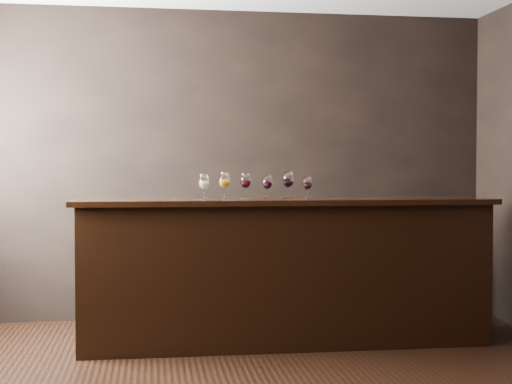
{
  "coord_description": "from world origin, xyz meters",
  "views": [
    {
      "loc": [
        -0.61,
        -4.24,
        1.37
      ],
      "look_at": [
        0.19,
        1.2,
        1.18
      ],
      "focal_mm": 50.0,
      "sensor_mm": 36.0,
      "label": 1
    }
  ],
  "objects": [
    {
      "name": "room_shell",
      "position": [
        -0.23,
        0.11,
        1.81
      ],
      "size": [
        5.02,
        4.52,
        2.81
      ],
      "color": "black",
      "rests_on": "ground"
    },
    {
      "name": "glass_red_a",
      "position": [
        0.11,
        1.21,
        1.26
      ],
      "size": [
        0.08,
        0.08,
        0.2
      ],
      "color": "white",
      "rests_on": "bar_top"
    },
    {
      "name": "glass_red_b",
      "position": [
        0.28,
        1.18,
        1.25
      ],
      "size": [
        0.08,
        0.08,
        0.18
      ],
      "color": "white",
      "rests_on": "bar_top"
    },
    {
      "name": "back_bar_shelf",
      "position": [
        0.3,
        2.03,
        0.45
      ],
      "size": [
        2.47,
        0.4,
        0.89
      ],
      "primitive_type": "cube",
      "color": "black",
      "rests_on": "ground"
    },
    {
      "name": "bar_counter",
      "position": [
        0.42,
        1.2,
        0.54
      ],
      "size": [
        3.12,
        0.72,
        1.09
      ],
      "primitive_type": "cube",
      "rotation": [
        0.0,
        0.0,
        -0.02
      ],
      "color": "black",
      "rests_on": "ground"
    },
    {
      "name": "glass_red_c",
      "position": [
        0.45,
        1.22,
        1.27
      ],
      "size": [
        0.09,
        0.09,
        0.21
      ],
      "color": "white",
      "rests_on": "bar_top"
    },
    {
      "name": "glass_white",
      "position": [
        -0.21,
        1.17,
        1.26
      ],
      "size": [
        0.08,
        0.08,
        0.19
      ],
      "color": "white",
      "rests_on": "bar_top"
    },
    {
      "name": "glass_amber",
      "position": [
        -0.05,
        1.24,
        1.27
      ],
      "size": [
        0.09,
        0.09,
        0.2
      ],
      "color": "white",
      "rests_on": "bar_top"
    },
    {
      "name": "bar_top",
      "position": [
        0.42,
        1.2,
        1.11
      ],
      "size": [
        3.23,
        0.8,
        0.04
      ],
      "primitive_type": "cube",
      "rotation": [
        0.0,
        0.0,
        -0.02
      ],
      "color": "black",
      "rests_on": "bar_counter"
    },
    {
      "name": "glass_red_d",
      "position": [
        0.59,
        1.16,
        1.25
      ],
      "size": [
        0.07,
        0.07,
        0.17
      ],
      "color": "white",
      "rests_on": "bar_top"
    }
  ]
}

